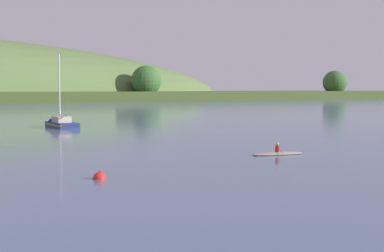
{
  "coord_description": "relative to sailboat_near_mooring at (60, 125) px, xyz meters",
  "views": [
    {
      "loc": [
        -21.7,
        -1.96,
        4.82
      ],
      "look_at": [
        3.5,
        37.78,
        1.54
      ],
      "focal_mm": 49.55,
      "sensor_mm": 36.0,
      "label": 1
    }
  ],
  "objects": [
    {
      "name": "sailboat_near_mooring",
      "position": [
        0.0,
        0.0,
        0.0
      ],
      "size": [
        2.61,
        7.13,
        10.38
      ],
      "rotation": [
        0.0,
        0.0,
        1.56
      ],
      "color": "navy",
      "rests_on": "ground"
    },
    {
      "name": "canoe_with_paddler",
      "position": [
        4.16,
        -36.73,
        -0.17
      ],
      "size": [
        4.14,
        1.87,
        1.02
      ],
      "rotation": [
        0.0,
        0.0,
        6.04
      ],
      "color": "gray",
      "rests_on": "ground"
    },
    {
      "name": "mooring_buoy_off_fishing_boat",
      "position": [
        -10.93,
        -39.51,
        -0.26
      ],
      "size": [
        0.74,
        0.74,
        0.82
      ],
      "color": "red",
      "rests_on": "ground"
    }
  ]
}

